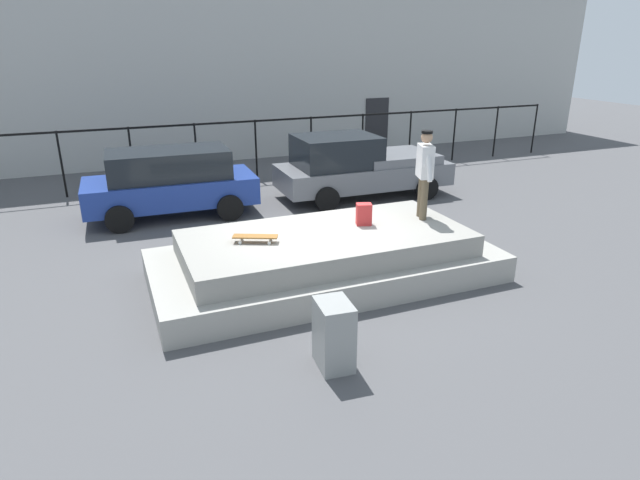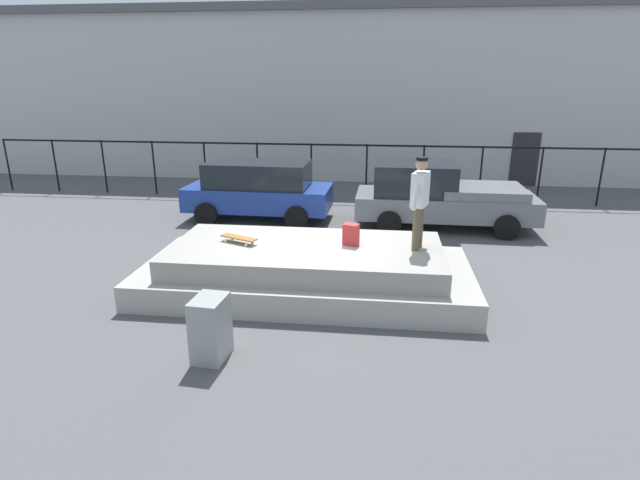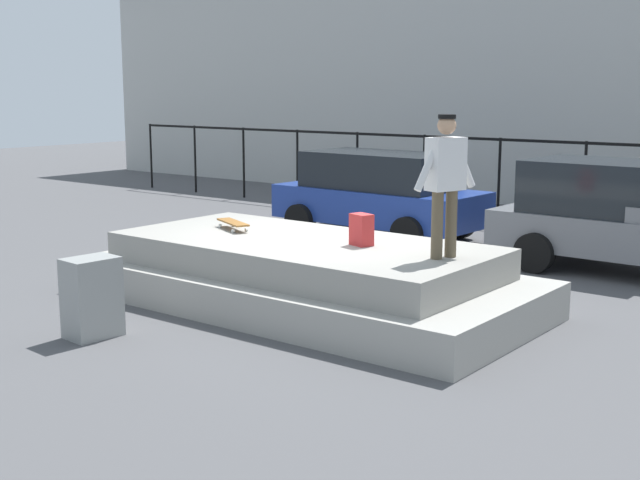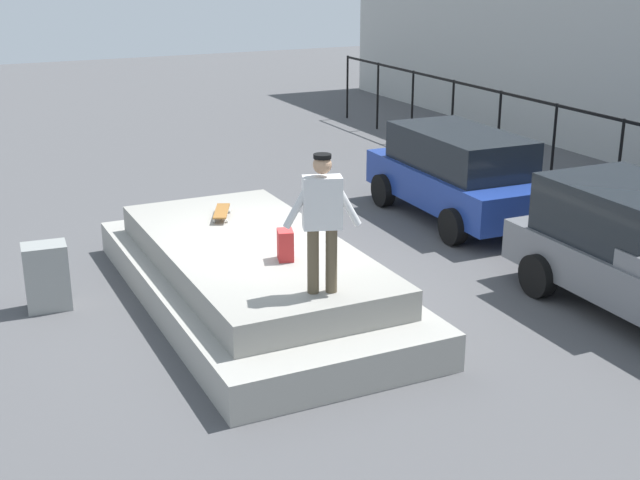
{
  "view_description": "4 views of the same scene",
  "coord_description": "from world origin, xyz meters",
  "px_view_note": "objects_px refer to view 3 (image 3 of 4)",
  "views": [
    {
      "loc": [
        -3.5,
        -8.81,
        4.19
      ],
      "look_at": [
        0.34,
        0.63,
        0.35
      ],
      "focal_mm": 30.1,
      "sensor_mm": 36.0,
      "label": 1
    },
    {
      "loc": [
        1.39,
        -9.43,
        3.93
      ],
      "look_at": [
        0.22,
        0.24,
        0.8
      ],
      "focal_mm": 28.47,
      "sensor_mm": 36.0,
      "label": 2
    },
    {
      "loc": [
        7.02,
        -8.96,
        2.89
      ],
      "look_at": [
        -0.24,
        0.31,
        0.75
      ],
      "focal_mm": 47.24,
      "sensor_mm": 36.0,
      "label": 3
    },
    {
      "loc": [
        10.68,
        -4.43,
        4.78
      ],
      "look_at": [
        -0.33,
        0.85,
        0.63
      ],
      "focal_mm": 47.83,
      "sensor_mm": 36.0,
      "label": 4
    }
  ],
  "objects_px": {
    "skateboard": "(233,223)",
    "utility_box": "(92,297)",
    "backpack": "(361,230)",
    "car_blue_hatchback_near": "(379,192)",
    "skateboarder": "(445,176)"
  },
  "relations": [
    {
      "from": "backpack",
      "to": "utility_box",
      "type": "distance_m",
      "value": 3.44
    },
    {
      "from": "backpack",
      "to": "utility_box",
      "type": "height_order",
      "value": "backpack"
    },
    {
      "from": "utility_box",
      "to": "backpack",
      "type": "bearing_deg",
      "value": 61.95
    },
    {
      "from": "backpack",
      "to": "car_blue_hatchback_near",
      "type": "relative_size",
      "value": 0.1
    },
    {
      "from": "skateboarder",
      "to": "skateboard",
      "type": "distance_m",
      "value": 3.5
    },
    {
      "from": "skateboard",
      "to": "backpack",
      "type": "distance_m",
      "value": 2.16
    },
    {
      "from": "skateboard",
      "to": "utility_box",
      "type": "distance_m",
      "value": 2.77
    },
    {
      "from": "skateboard",
      "to": "utility_box",
      "type": "height_order",
      "value": "skateboard"
    },
    {
      "from": "car_blue_hatchback_near",
      "to": "skateboard",
      "type": "bearing_deg",
      "value": -80.84
    },
    {
      "from": "skateboard",
      "to": "backpack",
      "type": "height_order",
      "value": "backpack"
    },
    {
      "from": "skateboarder",
      "to": "car_blue_hatchback_near",
      "type": "bearing_deg",
      "value": 130.87
    },
    {
      "from": "skateboarder",
      "to": "utility_box",
      "type": "height_order",
      "value": "skateboarder"
    },
    {
      "from": "backpack",
      "to": "utility_box",
      "type": "relative_size",
      "value": 0.43
    },
    {
      "from": "car_blue_hatchback_near",
      "to": "utility_box",
      "type": "xyz_separation_m",
      "value": [
        1.1,
        -7.62,
        -0.41
      ]
    },
    {
      "from": "skateboard",
      "to": "utility_box",
      "type": "xyz_separation_m",
      "value": [
        0.3,
        -2.7,
        -0.51
      ]
    }
  ]
}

